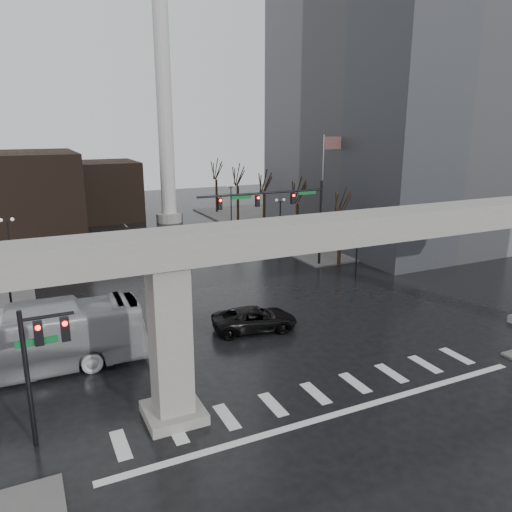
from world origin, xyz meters
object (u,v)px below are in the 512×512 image
(far_car, at_px, (175,254))
(signal_mast_arm, at_px, (285,207))
(pickup_truck, at_px, (255,319))
(city_bus, at_px, (19,342))

(far_car, bearing_deg, signal_mast_arm, -42.31)
(pickup_truck, distance_m, far_car, 18.34)
(pickup_truck, height_order, far_car, far_car)
(signal_mast_arm, distance_m, far_car, 11.90)
(signal_mast_arm, height_order, pickup_truck, signal_mast_arm)
(pickup_truck, bearing_deg, signal_mast_arm, -26.03)
(signal_mast_arm, distance_m, city_bus, 25.20)
(city_bus, bearing_deg, far_car, -35.08)
(signal_mast_arm, bearing_deg, far_car, 139.65)
(pickup_truck, xyz_separation_m, city_bus, (-13.80, 0.03, 1.08))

